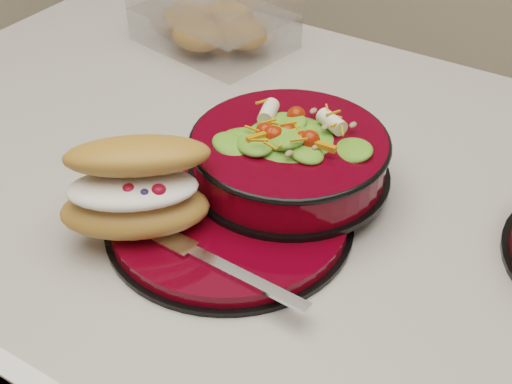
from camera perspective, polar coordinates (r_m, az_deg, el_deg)
The scene contains 5 objects.
dinner_plate at distance 0.74m, azimuth -2.13°, elevation -2.17°, with size 0.26×0.26×0.02m.
salad_bowl at distance 0.76m, azimuth 2.69°, elevation 3.39°, with size 0.22×0.22×0.09m.
croissant at distance 0.70m, azimuth -9.50°, elevation 0.35°, with size 0.17×0.17×0.09m.
fork at distance 0.67m, azimuth -2.62°, elevation -5.96°, with size 0.17×0.03×0.00m.
pastry_box at distance 1.09m, azimuth -3.41°, elevation 13.83°, with size 0.24×0.19×0.09m.
Camera 1 is at (0.28, -0.57, 1.38)m, focal length 50.00 mm.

